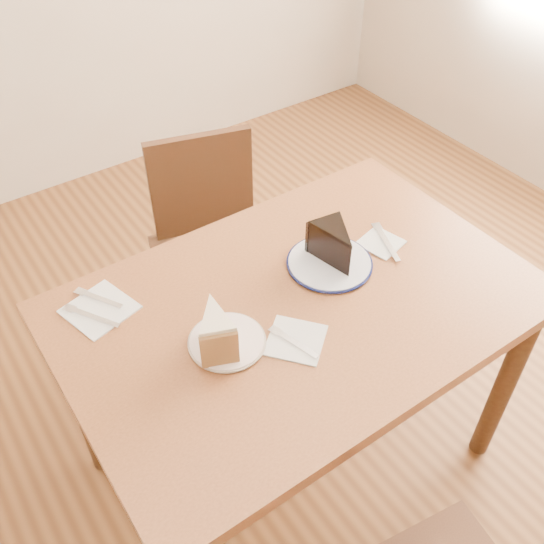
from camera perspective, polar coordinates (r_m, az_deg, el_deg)
The scene contains 14 objects.
ground at distance 2.15m, azimuth 1.96°, elevation -16.78°, with size 4.00×4.00×0.00m, color #4B2A14.
table at distance 1.62m, azimuth 2.50°, elevation -5.09°, with size 1.20×0.80×0.75m.
chair_far at distance 2.12m, azimuth -5.35°, elevation 2.12°, with size 0.52×0.52×0.85m.
plate_cream at distance 1.45m, azimuth -4.26°, elevation -6.56°, with size 0.18×0.18×0.01m, color white.
plate_navy at distance 1.65m, azimuth 5.43°, elevation 0.84°, with size 0.22×0.22×0.01m, color white.
carrot_cake at distance 1.41m, azimuth -5.36°, elevation -5.38°, with size 0.08×0.12×0.09m, color beige, non-canonical shape.
chocolate_cake at distance 1.61m, azimuth 6.07°, elevation 2.26°, with size 0.10×0.14×0.09m, color black, non-canonical shape.
napkin_cream at distance 1.45m, azimuth 2.25°, elevation -6.42°, with size 0.13×0.13×0.00m, color white.
napkin_navy at distance 1.74m, azimuth 10.19°, elevation 2.73°, with size 0.11×0.11×0.00m, color white.
napkin_spare at distance 1.58m, azimuth -15.91°, elevation -3.38°, with size 0.15×0.15×0.00m, color white.
fork_cream at distance 1.44m, azimuth 2.09°, elevation -6.63°, with size 0.01×0.14×0.00m, color silver.
knife_navy at distance 1.74m, azimuth 10.72°, elevation 2.80°, with size 0.02×0.17×0.00m, color silver.
fork_spare at distance 1.60m, azimuth -15.97°, elevation -2.40°, with size 0.01×0.14×0.00m, color white.
knife_spare at distance 1.56m, azimuth -16.58°, elevation -4.03°, with size 0.01×0.16×0.00m, color white.
Camera 1 is at (-0.68, -0.85, 1.85)m, focal length 40.00 mm.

